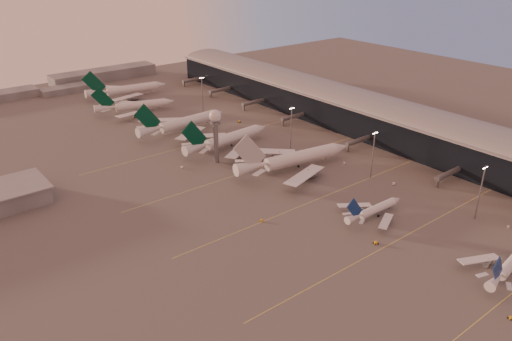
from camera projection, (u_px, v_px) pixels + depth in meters
ground at (390, 268)px, 182.86m from camera, size 700.00×700.00×0.00m
taxiway_markings at (335, 191)px, 239.72m from camera, size 180.00×185.25×0.02m
terminal at (358, 112)px, 317.92m from camera, size 57.00×362.00×23.04m
radar_tower at (215, 126)px, 262.48m from camera, size 6.40×6.40×31.10m
mast_a at (481, 190)px, 209.95m from camera, size 3.60×0.56×25.00m
mast_b at (373, 153)px, 247.44m from camera, size 3.60×0.56×25.00m
mast_c at (291, 126)px, 283.80m from camera, size 3.60×0.56×25.00m
mast_d at (202, 93)px, 346.79m from camera, size 3.60×0.56×25.00m
distant_horizon at (75, 81)px, 414.39m from camera, size 165.00×37.50×9.00m
narrowbody_near at (510, 267)px, 178.37m from camera, size 38.36×30.46×15.01m
narrowbody_mid at (374, 211)px, 215.94m from camera, size 34.70×27.70×13.56m
widebody_white at (294, 161)px, 261.44m from camera, size 69.71×55.46×24.64m
greentail_a at (228, 141)px, 288.78m from camera, size 61.68×49.64×22.40m
greentail_b at (183, 125)px, 314.01m from camera, size 64.39×51.88×23.38m
greentail_c at (136, 107)px, 349.47m from camera, size 54.85×43.71×20.39m
greentail_d at (127, 91)px, 385.01m from camera, size 63.88×51.29×23.26m
gsv_tug_near at (511, 318)px, 157.77m from camera, size 2.52×3.43×0.88m
gsv_catering_a at (509, 224)px, 207.84m from camera, size 4.91×3.79×3.69m
gsv_tug_mid at (376, 243)px, 197.07m from camera, size 4.34×3.37×1.09m
gsv_truck_b at (395, 182)px, 245.24m from camera, size 6.28×2.86×2.45m
gsv_truck_c at (261, 219)px, 213.23m from camera, size 4.49×5.29×2.09m
gsv_catering_b at (345, 160)px, 267.86m from camera, size 5.26×2.61×4.26m
gsv_tug_far at (244, 171)px, 259.05m from camera, size 3.63×3.75×0.93m
gsv_truck_d at (182, 166)px, 263.75m from camera, size 2.42×5.64×2.22m
gsv_tug_hangar at (239, 122)px, 330.57m from camera, size 4.26×3.21×1.08m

